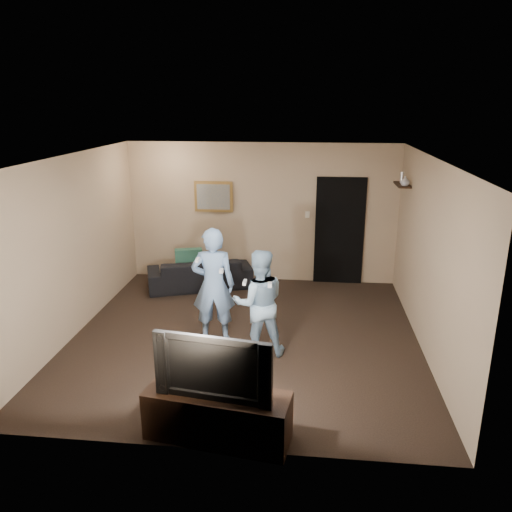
# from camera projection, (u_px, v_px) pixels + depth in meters

# --- Properties ---
(ground) EXTENTS (5.00, 5.00, 0.00)m
(ground) POSITION_uv_depth(u_px,v_px,m) (245.00, 336.00, 7.33)
(ground) COLOR black
(ground) RESTS_ON ground
(ceiling) EXTENTS (5.00, 5.00, 0.04)m
(ceiling) POSITION_uv_depth(u_px,v_px,m) (244.00, 157.00, 6.55)
(ceiling) COLOR silver
(ceiling) RESTS_ON wall_back
(wall_back) EXTENTS (5.00, 0.04, 2.60)m
(wall_back) POSITION_uv_depth(u_px,v_px,m) (262.00, 213.00, 9.31)
(wall_back) COLOR tan
(wall_back) RESTS_ON ground
(wall_front) EXTENTS (5.00, 0.04, 2.60)m
(wall_front) POSITION_uv_depth(u_px,v_px,m) (209.00, 331.00, 4.57)
(wall_front) COLOR tan
(wall_front) RESTS_ON ground
(wall_left) EXTENTS (0.04, 5.00, 2.60)m
(wall_left) POSITION_uv_depth(u_px,v_px,m) (73.00, 246.00, 7.19)
(wall_left) COLOR tan
(wall_left) RESTS_ON ground
(wall_right) EXTENTS (0.04, 5.00, 2.60)m
(wall_right) POSITION_uv_depth(u_px,v_px,m) (429.00, 258.00, 6.68)
(wall_right) COLOR tan
(wall_right) RESTS_ON ground
(sofa) EXTENTS (2.02, 1.31, 0.55)m
(sofa) POSITION_uv_depth(u_px,v_px,m) (200.00, 273.00, 9.20)
(sofa) COLOR black
(sofa) RESTS_ON ground
(throw_pillow) EXTENTS (0.52, 0.29, 0.49)m
(throw_pillow) POSITION_uv_depth(u_px,v_px,m) (189.00, 262.00, 9.16)
(throw_pillow) COLOR #184839
(throw_pillow) RESTS_ON sofa
(painting_frame) EXTENTS (0.72, 0.05, 0.57)m
(painting_frame) POSITION_uv_depth(u_px,v_px,m) (214.00, 197.00, 9.29)
(painting_frame) COLOR olive
(painting_frame) RESTS_ON wall_back
(painting_canvas) EXTENTS (0.62, 0.01, 0.47)m
(painting_canvas) POSITION_uv_depth(u_px,v_px,m) (213.00, 197.00, 9.26)
(painting_canvas) COLOR slate
(painting_canvas) RESTS_ON painting_frame
(doorway) EXTENTS (0.90, 0.06, 2.00)m
(doorway) POSITION_uv_depth(u_px,v_px,m) (339.00, 231.00, 9.22)
(doorway) COLOR black
(doorway) RESTS_ON ground
(light_switch) EXTENTS (0.08, 0.02, 0.12)m
(light_switch) POSITION_uv_depth(u_px,v_px,m) (307.00, 215.00, 9.20)
(light_switch) COLOR silver
(light_switch) RESTS_ON wall_back
(wall_shelf) EXTENTS (0.20, 0.60, 0.03)m
(wall_shelf) POSITION_uv_depth(u_px,v_px,m) (402.00, 185.00, 8.20)
(wall_shelf) COLOR black
(wall_shelf) RESTS_ON wall_right
(shelf_vase) EXTENTS (0.16, 0.16, 0.15)m
(shelf_vase) POSITION_uv_depth(u_px,v_px,m) (405.00, 181.00, 7.97)
(shelf_vase) COLOR silver
(shelf_vase) RESTS_ON wall_shelf
(shelf_figurine) EXTENTS (0.06, 0.06, 0.18)m
(shelf_figurine) POSITION_uv_depth(u_px,v_px,m) (402.00, 177.00, 8.25)
(shelf_figurine) COLOR silver
(shelf_figurine) RESTS_ON wall_shelf
(tv_console) EXTENTS (1.53, 0.68, 0.53)m
(tv_console) POSITION_uv_depth(u_px,v_px,m) (218.00, 416.00, 5.07)
(tv_console) COLOR black
(tv_console) RESTS_ON ground
(television) EXTENTS (1.19, 0.33, 0.68)m
(television) POSITION_uv_depth(u_px,v_px,m) (216.00, 363.00, 4.89)
(television) COLOR black
(television) RESTS_ON tv_console
(wii_player_left) EXTENTS (0.65, 0.52, 1.67)m
(wii_player_left) POSITION_uv_depth(u_px,v_px,m) (213.00, 285.00, 6.99)
(wii_player_left) COLOR #79A1D3
(wii_player_left) RESTS_ON ground
(wii_player_right) EXTENTS (0.82, 0.70, 1.47)m
(wii_player_right) POSITION_uv_depth(u_px,v_px,m) (259.00, 303.00, 6.64)
(wii_player_right) COLOR #90B6D2
(wii_player_right) RESTS_ON ground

